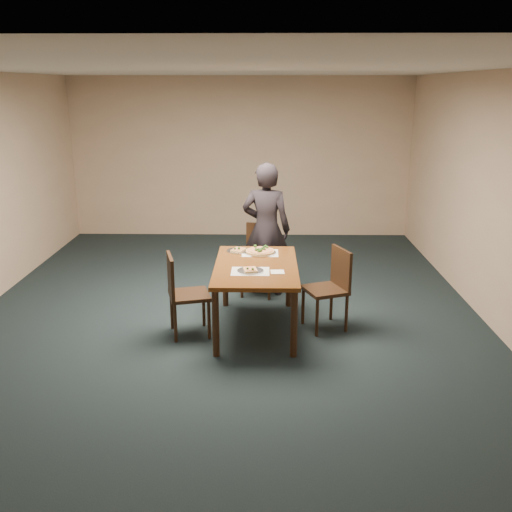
{
  "coord_description": "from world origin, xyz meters",
  "views": [
    {
      "loc": [
        0.45,
        -6.17,
        2.62
      ],
      "look_at": [
        0.35,
        -0.24,
        0.85
      ],
      "focal_mm": 40.0,
      "sensor_mm": 36.0,
      "label": 1
    }
  ],
  "objects_px": {
    "chair_far": "(260,255)",
    "pizza_pan": "(260,251)",
    "dining_table": "(256,273)",
    "chair_left": "(182,290)",
    "slice_plate_far": "(238,250)",
    "diner": "(266,229)",
    "chair_right": "(332,284)",
    "slice_plate_near": "(250,270)"
  },
  "relations": [
    {
      "from": "dining_table",
      "to": "diner",
      "type": "height_order",
      "value": "diner"
    },
    {
      "from": "pizza_pan",
      "to": "slice_plate_near",
      "type": "relative_size",
      "value": 1.32
    },
    {
      "from": "chair_far",
      "to": "slice_plate_far",
      "type": "relative_size",
      "value": 3.25
    },
    {
      "from": "chair_far",
      "to": "slice_plate_far",
      "type": "height_order",
      "value": "chair_far"
    },
    {
      "from": "pizza_pan",
      "to": "diner",
      "type": "bearing_deg",
      "value": 84.54
    },
    {
      "from": "dining_table",
      "to": "diner",
      "type": "bearing_deg",
      "value": 84.67
    },
    {
      "from": "dining_table",
      "to": "slice_plate_near",
      "type": "relative_size",
      "value": 5.36
    },
    {
      "from": "slice_plate_near",
      "to": "pizza_pan",
      "type": "bearing_deg",
      "value": 82.02
    },
    {
      "from": "chair_right",
      "to": "diner",
      "type": "bearing_deg",
      "value": -168.2
    },
    {
      "from": "chair_left",
      "to": "slice_plate_far",
      "type": "xyz_separation_m",
      "value": [
        0.58,
        0.71,
        0.25
      ]
    },
    {
      "from": "chair_left",
      "to": "pizza_pan",
      "type": "height_order",
      "value": "chair_left"
    },
    {
      "from": "chair_left",
      "to": "diner",
      "type": "distance_m",
      "value": 1.67
    },
    {
      "from": "pizza_pan",
      "to": "chair_right",
      "type": "bearing_deg",
      "value": -26.29
    },
    {
      "from": "chair_far",
      "to": "pizza_pan",
      "type": "distance_m",
      "value": 0.77
    },
    {
      "from": "diner",
      "to": "pizza_pan",
      "type": "bearing_deg",
      "value": 95.59
    },
    {
      "from": "chair_right",
      "to": "pizza_pan",
      "type": "relative_size",
      "value": 2.47
    },
    {
      "from": "slice_plate_far",
      "to": "pizza_pan",
      "type": "bearing_deg",
      "value": -15.92
    },
    {
      "from": "dining_table",
      "to": "chair_far",
      "type": "bearing_deg",
      "value": 88.44
    },
    {
      "from": "dining_table",
      "to": "slice_plate_far",
      "type": "xyz_separation_m",
      "value": [
        -0.22,
        0.53,
        0.1
      ]
    },
    {
      "from": "pizza_pan",
      "to": "dining_table",
      "type": "bearing_deg",
      "value": -95.11
    },
    {
      "from": "chair_right",
      "to": "slice_plate_near",
      "type": "xyz_separation_m",
      "value": [
        -0.9,
        -0.29,
        0.25
      ]
    },
    {
      "from": "chair_far",
      "to": "pizza_pan",
      "type": "relative_size",
      "value": 2.47
    },
    {
      "from": "dining_table",
      "to": "slice_plate_near",
      "type": "height_order",
      "value": "slice_plate_near"
    },
    {
      "from": "slice_plate_near",
      "to": "slice_plate_far",
      "type": "bearing_deg",
      "value": 102.02
    },
    {
      "from": "chair_far",
      "to": "slice_plate_near",
      "type": "xyz_separation_m",
      "value": [
        -0.09,
        -1.42,
        0.25
      ]
    },
    {
      "from": "chair_right",
      "to": "diner",
      "type": "height_order",
      "value": "diner"
    },
    {
      "from": "chair_far",
      "to": "diner",
      "type": "xyz_separation_m",
      "value": [
        0.08,
        -0.0,
        0.34
      ]
    },
    {
      "from": "chair_left",
      "to": "pizza_pan",
      "type": "distance_m",
      "value": 1.08
    },
    {
      "from": "dining_table",
      "to": "pizza_pan",
      "type": "bearing_deg",
      "value": 84.89
    },
    {
      "from": "slice_plate_near",
      "to": "dining_table",
      "type": "bearing_deg",
      "value": 76.58
    },
    {
      "from": "chair_right",
      "to": "slice_plate_far",
      "type": "relative_size",
      "value": 3.25
    },
    {
      "from": "chair_right",
      "to": "diner",
      "type": "distance_m",
      "value": 1.38
    },
    {
      "from": "slice_plate_near",
      "to": "slice_plate_far",
      "type": "xyz_separation_m",
      "value": [
        -0.16,
        0.76,
        -0.0
      ]
    },
    {
      "from": "diner",
      "to": "slice_plate_near",
      "type": "height_order",
      "value": "diner"
    },
    {
      "from": "chair_right",
      "to": "slice_plate_far",
      "type": "bearing_deg",
      "value": -135.18
    },
    {
      "from": "dining_table",
      "to": "chair_right",
      "type": "relative_size",
      "value": 1.65
    },
    {
      "from": "dining_table",
      "to": "chair_far",
      "type": "distance_m",
      "value": 1.19
    },
    {
      "from": "chair_left",
      "to": "slice_plate_near",
      "type": "height_order",
      "value": "chair_left"
    },
    {
      "from": "pizza_pan",
      "to": "slice_plate_far",
      "type": "height_order",
      "value": "pizza_pan"
    },
    {
      "from": "chair_far",
      "to": "pizza_pan",
      "type": "xyz_separation_m",
      "value": [
        0.01,
        -0.73,
        0.26
      ]
    },
    {
      "from": "chair_left",
      "to": "slice_plate_far",
      "type": "relative_size",
      "value": 3.25
    },
    {
      "from": "dining_table",
      "to": "chair_left",
      "type": "relative_size",
      "value": 1.65
    }
  ]
}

